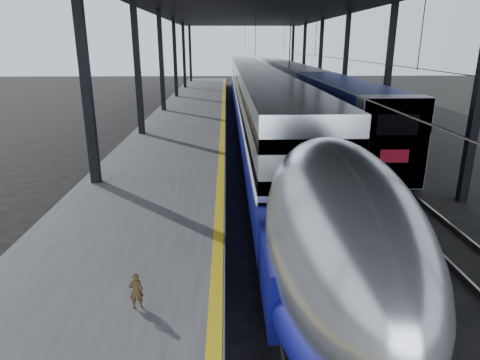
{
  "coord_description": "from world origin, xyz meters",
  "views": [
    {
      "loc": [
        -0.42,
        -11.89,
        6.41
      ],
      "look_at": [
        0.01,
        1.93,
        2.0
      ],
      "focal_mm": 32.0,
      "sensor_mm": 36.0,
      "label": 1
    }
  ],
  "objects": [
    {
      "name": "tgv_train",
      "position": [
        2.0,
        24.16,
        2.14
      ],
      "size": [
        3.19,
        65.2,
        4.57
      ],
      "color": "silver",
      "rests_on": "ground"
    },
    {
      "name": "child",
      "position": [
        -2.38,
        -3.89,
        1.41
      ],
      "size": [
        0.34,
        0.27,
        0.82
      ],
      "primitive_type": "imported",
      "rotation": [
        0.0,
        0.0,
        3.42
      ],
      "color": "#442F16",
      "rests_on": "platform"
    },
    {
      "name": "canopy",
      "position": [
        1.9,
        20.0,
        9.12
      ],
      "size": [
        18.0,
        75.0,
        9.47
      ],
      "color": "black",
      "rests_on": "ground"
    },
    {
      "name": "platform",
      "position": [
        -3.5,
        20.0,
        0.5
      ],
      "size": [
        6.0,
        80.0,
        1.0
      ],
      "primitive_type": "cube",
      "color": "#4C4C4F",
      "rests_on": "ground"
    },
    {
      "name": "ground",
      "position": [
        0.0,
        0.0,
        0.0
      ],
      "size": [
        160.0,
        160.0,
        0.0
      ],
      "primitive_type": "plane",
      "color": "black",
      "rests_on": "ground"
    },
    {
      "name": "rails",
      "position": [
        4.5,
        20.0,
        0.08
      ],
      "size": [
        6.52,
        80.0,
        0.16
      ],
      "color": "slate",
      "rests_on": "ground"
    },
    {
      "name": "second_train",
      "position": [
        7.0,
        33.59,
        2.14
      ],
      "size": [
        3.06,
        56.05,
        4.22
      ],
      "color": "navy",
      "rests_on": "ground"
    },
    {
      "name": "yellow_strip",
      "position": [
        -0.7,
        20.0,
        1.0
      ],
      "size": [
        0.3,
        80.0,
        0.01
      ],
      "primitive_type": "cube",
      "color": "yellow",
      "rests_on": "platform"
    }
  ]
}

